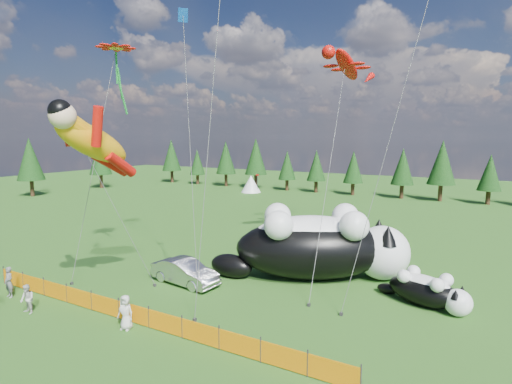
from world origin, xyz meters
TOP-DOWN VIEW (x-y plane):
  - ground at (0.00, 0.00)m, footprint 160.00×160.00m
  - safety_fence at (0.00, -3.00)m, footprint 22.06×0.06m
  - tree_line at (0.00, 45.00)m, footprint 90.00×4.00m
  - festival_tents at (11.00, 40.00)m, footprint 50.00×3.20m
  - cat_large at (5.70, 7.40)m, footprint 11.92×8.38m
  - cat_small at (12.21, 6.08)m, footprint 5.00×2.95m
  - car at (-1.18, 2.37)m, footprint 4.77×2.15m
  - spectator_a at (-8.55, -4.06)m, footprint 0.66×0.45m
  - spectator_b at (-5.55, -4.84)m, footprint 0.79×0.52m
  - spectator_e at (0.13, -3.60)m, footprint 0.88×0.65m
  - superhero_kite at (-3.60, -1.90)m, footprint 4.88×5.75m
  - gecko_kite at (5.14, 13.90)m, footprint 3.26×14.23m
  - flower_kite at (-6.22, 2.30)m, footprint 2.80×4.92m
  - diamond_kite_a at (-2.44, 4.36)m, footprint 3.50×3.47m
  - diamond_kite_c at (2.83, 0.51)m, footprint 0.86×2.56m

SIDE VIEW (x-z plane):
  - ground at x=0.00m, z-range 0.00..0.00m
  - safety_fence at x=0.00m, z-range -0.05..1.05m
  - car at x=-1.18m, z-range 0.00..1.52m
  - spectator_b at x=-5.55m, z-range 0.00..1.53m
  - spectator_e at x=0.13m, z-range 0.00..1.66m
  - spectator_a at x=-8.55m, z-range 0.00..1.74m
  - cat_small at x=12.21m, z-range -0.05..1.81m
  - festival_tents at x=11.00m, z-range 0.00..2.80m
  - cat_large at x=5.70m, z-range -0.12..4.52m
  - tree_line at x=0.00m, z-range 0.00..8.00m
  - superhero_kite at x=-3.60m, z-range 3.07..14.35m
  - gecko_kite at x=5.14m, z-range 5.29..23.21m
  - flower_kite at x=-6.22m, z-range 6.94..21.76m
  - diamond_kite_c at x=2.83m, z-range 6.77..23.41m
  - diamond_kite_a at x=-2.44m, z-range 7.12..24.54m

